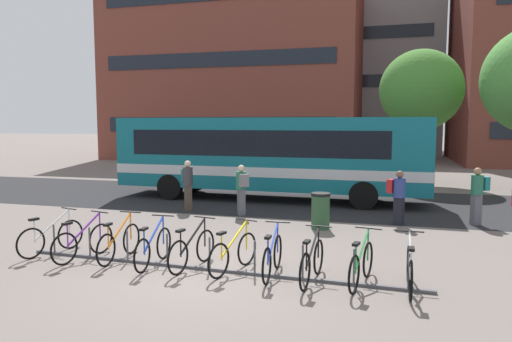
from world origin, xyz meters
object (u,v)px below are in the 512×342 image
parked_bicycle_purple_1 (83,242)px  parked_bicycle_blue_6 (272,257)px  parked_bicycle_black_7 (312,262)px  commuter_grey_pack_3 (242,186)px  commuter_red_pack_2 (398,194)px  parked_bicycle_orange_2 (119,243)px  parked_bicycle_green_8 (361,265)px  parked_bicycle_yellow_5 (233,253)px  city_bus (271,155)px  parked_bicycle_white_0 (51,237)px  parked_bicycle_white_9 (410,270)px  parked_bicycle_blue_3 (153,248)px  parked_bicycle_black_4 (192,250)px  commuter_teal_pack_0 (478,192)px  trash_bin (320,211)px  street_tree_0 (421,90)px  commuter_teal_pack_1 (188,182)px

parked_bicycle_purple_1 → parked_bicycle_blue_6: bearing=-77.0°
parked_bicycle_black_7 → commuter_grey_pack_3: commuter_grey_pack_3 is taller
parked_bicycle_purple_1 → parked_bicycle_black_7: bearing=-78.8°
commuter_red_pack_2 → commuter_grey_pack_3: 4.86m
commuter_grey_pack_3 → parked_bicycle_black_7: bearing=171.7°
parked_bicycle_orange_2 → commuter_red_pack_2: 8.05m
parked_bicycle_black_7 → parked_bicycle_green_8: bearing=-79.1°
parked_bicycle_yellow_5 → city_bus: bearing=24.8°
parked_bicycle_white_0 → parked_bicycle_green_8: bearing=-75.7°
parked_bicycle_white_9 → parked_bicycle_blue_3: bearing=88.8°
parked_bicycle_blue_3 → parked_bicycle_black_4: 0.86m
commuter_teal_pack_0 → trash_bin: (-4.38, -1.75, -0.47)m
parked_bicycle_black_4 → parked_bicycle_blue_6: size_ratio=0.99×
parked_bicycle_white_0 → parked_bicycle_green_8: size_ratio=0.98×
parked_bicycle_yellow_5 → parked_bicycle_white_9: 3.40m
parked_bicycle_blue_3 → city_bus: bearing=-3.8°
parked_bicycle_blue_3 → street_tree_0: 17.50m
city_bus → commuter_grey_pack_3: bearing=-91.1°
parked_bicycle_yellow_5 → commuter_grey_pack_3: commuter_grey_pack_3 is taller
parked_bicycle_green_8 → commuter_red_pack_2: bearing=3.5°
parked_bicycle_black_4 → commuter_teal_pack_1: bearing=34.9°
parked_bicycle_black_4 → parked_bicycle_white_0: bearing=98.4°
parked_bicycle_purple_1 → parked_bicycle_orange_2: (0.80, 0.16, 0.00)m
parked_bicycle_green_8 → commuter_teal_pack_0: bearing=-14.6°
commuter_teal_pack_0 → commuter_red_pack_2: bearing=-17.5°
parked_bicycle_purple_1 → parked_bicycle_white_0: bearing=92.7°
parked_bicycle_white_0 → trash_bin: 7.05m
parked_bicycle_black_7 → commuter_teal_pack_1: commuter_teal_pack_1 is taller
parked_bicycle_white_0 → parked_bicycle_black_7: (6.09, -0.32, 0.00)m
parked_bicycle_green_8 → street_tree_0: (1.90, 15.87, 4.21)m
city_bus → commuter_red_pack_2: size_ratio=7.46×
commuter_grey_pack_3 → street_tree_0: bearing=-67.9°
parked_bicycle_blue_3 → parked_bicycle_blue_6: bearing=-91.4°
parked_bicycle_blue_6 → parked_bicycle_yellow_5: bearing=85.3°
commuter_teal_pack_1 → commuter_red_pack_2: size_ratio=1.07×
parked_bicycle_black_4 → parked_bicycle_black_7: size_ratio=0.99×
parked_bicycle_orange_2 → commuter_grey_pack_3: commuter_grey_pack_3 is taller
parked_bicycle_yellow_5 → commuter_red_pack_2: bearing=-15.2°
parked_bicycle_blue_6 → parked_bicycle_green_8: (1.71, -0.07, 0.00)m
city_bus → parked_bicycle_white_9: city_bus is taller
parked_bicycle_black_7 → street_tree_0: street_tree_0 is taller
parked_bicycle_yellow_5 → commuter_teal_pack_0: (5.54, 6.12, 0.60)m
parked_bicycle_green_8 → commuter_teal_pack_1: commuter_teal_pack_1 is taller
city_bus → parked_bicycle_purple_1: (-2.04, -9.03, -1.39)m
parked_bicycle_blue_6 → commuter_red_pack_2: 6.08m
parked_bicycle_yellow_5 → parked_bicycle_white_9: bearing=-77.5°
parked_bicycle_green_8 → commuter_grey_pack_3: bearing=46.9°
parked_bicycle_orange_2 → commuter_teal_pack_0: size_ratio=1.01×
parked_bicycle_black_4 → commuter_teal_pack_0: commuter_teal_pack_0 is taller
parked_bicycle_black_4 → parked_bicycle_yellow_5: size_ratio=1.02×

